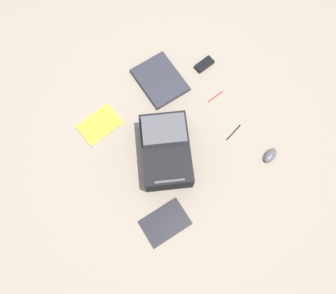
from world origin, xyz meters
name	(u,v)px	position (x,y,z in m)	size (l,w,h in m)	color
ground_plane	(172,142)	(0.00, 0.00, 0.00)	(4.08, 4.08, 0.00)	gray
backpack	(166,150)	(0.04, -0.09, 0.10)	(0.53, 0.50, 0.22)	black
laptop	(160,80)	(-0.39, 0.23, 0.02)	(0.39, 0.32, 0.03)	#24242C
book_blue	(100,125)	(-0.40, -0.28, 0.01)	(0.19, 0.27, 0.02)	silver
book_comic	(165,223)	(0.36, -0.37, 0.01)	(0.23, 0.30, 0.02)	silver
computer_mouse	(270,155)	(0.49, 0.40, 0.02)	(0.06, 0.11, 0.04)	#4C4C51
power_brick	(204,64)	(-0.27, 0.55, 0.02)	(0.06, 0.13, 0.03)	black
pen_black	(234,132)	(0.22, 0.34, 0.00)	(0.01, 0.01, 0.14)	black
pen_blue	(215,97)	(-0.04, 0.44, 0.00)	(0.01, 0.01, 0.13)	red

